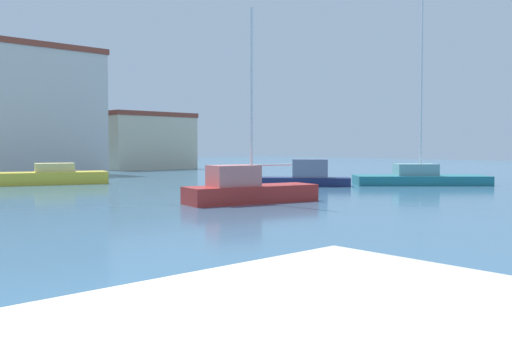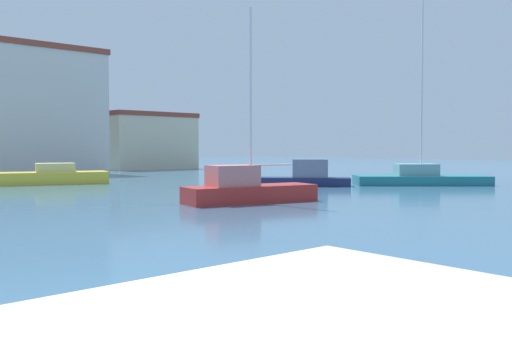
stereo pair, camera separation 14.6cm
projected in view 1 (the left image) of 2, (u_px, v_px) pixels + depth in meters
The scene contains 7 objects.
water at pixel (185, 189), 32.36m from camera, with size 160.00×160.00×0.00m, color #38607F.
sailboat_red_near_pier at pixel (247, 189), 24.67m from camera, with size 6.29×3.09×8.62m.
motorboat_navy_behind_lamppost at pixel (307, 176), 35.17m from camera, with size 4.83×5.31×1.69m.
motorboat_yellow_far_right at pixel (51, 177), 36.86m from camera, with size 7.57×4.62×1.39m.
sailboat_teal_center_channel at pixel (419, 177), 36.30m from camera, with size 8.16×7.76×12.29m.
warehouse_block at pixel (12, 111), 49.35m from camera, with size 13.85×9.90×11.26m.
yacht_club at pixel (144, 141), 62.01m from camera, with size 10.11×6.70×6.23m.
Camera 1 is at (-3.71, -6.64, 2.49)m, focal length 39.05 mm.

